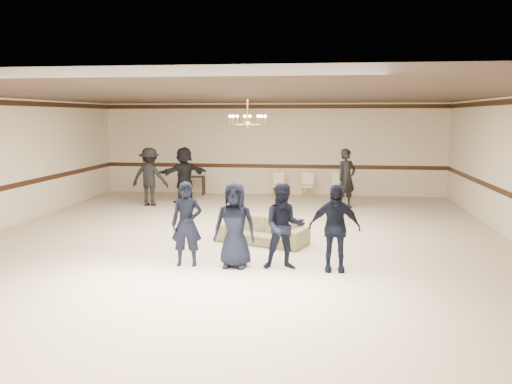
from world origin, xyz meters
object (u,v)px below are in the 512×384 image
boy_a (187,224)px  banquet_chair_right (337,186)px  banquet_chair_mid (308,186)px  adult_left (150,177)px  console_table (194,185)px  adult_right (346,179)px  settee (262,230)px  banquet_chair_left (278,185)px  chandelier (248,111)px  boy_c (284,227)px  adult_mid (184,175)px  boy_b (235,225)px  boy_d (334,228)px

boy_a → banquet_chair_right: boy_a is taller
banquet_chair_mid → adult_left: bearing=-153.6°
banquet_chair_right → console_table: (-5.00, 0.20, -0.09)m
banquet_chair_right → adult_right: bearing=-78.4°
settee → adult_right: (1.98, 4.75, 0.61)m
banquet_chair_left → boy_a: bearing=-102.2°
chandelier → boy_c: (1.13, -3.23, -2.09)m
boy_a → settee: (1.19, 1.88, -0.50)m
adult_right → banquet_chair_right: bearing=58.3°
adult_mid → banquet_chair_left: 3.28m
adult_left → settee: bearing=136.0°
boy_c → banquet_chair_mid: size_ratio=1.86×
boy_a → boy_b: same height
banquet_chair_right → boy_c: bearing=-92.6°
boy_d → adult_mid: 8.42m
adult_right → banquet_chair_left: adult_right is taller
boy_b → boy_a: bearing=-177.3°
boy_a → boy_d: 2.70m
banquet_chair_right → boy_d: bearing=-86.6°
boy_c → banquet_chair_right: (1.15, 8.52, -0.36)m
settee → banquet_chair_left: banquet_chair_left is taller
adult_left → banquet_chair_right: (5.78, 2.19, -0.48)m
adult_left → boy_d: bearing=135.1°
adult_right → adult_left: bearing=144.6°
boy_d → adult_right: bearing=85.2°
chandelier → adult_mid: (-2.60, 3.80, -1.98)m
boy_c → banquet_chair_right: bearing=75.1°
chandelier → boy_b: 3.86m
adult_right → banquet_chair_right: size_ratio=2.13×
adult_mid → console_table: bearing=-123.3°
boy_a → banquet_chair_left: (0.95, 8.52, -0.36)m
boy_c → adult_mid: (-3.73, 7.03, 0.11)m
banquet_chair_left → boy_c: bearing=-90.1°
adult_mid → adult_right: bearing=138.3°
boy_d → boy_b: bearing=179.2°
banquet_chair_mid → banquet_chair_right: 1.00m
adult_mid → banquet_chair_mid: bearing=163.7°
boy_b → console_table: boy_b is taller
boy_c → adult_mid: bearing=110.8°
boy_c → adult_right: size_ratio=0.87×
boy_b → boy_c: size_ratio=1.00×
boy_a → console_table: bearing=97.6°
boy_c → settee: boy_c is taller
chandelier → banquet_chair_left: bearing=86.9°
boy_d → boy_c: bearing=179.2°
adult_mid → banquet_chair_left: (2.88, 1.49, -0.48)m
adult_left → boy_c: bearing=130.1°
boy_c → banquet_chair_left: (-0.85, 8.52, -0.36)m
adult_left → console_table: bearing=-104.3°
boy_d → banquet_chair_right: boy_d is taller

